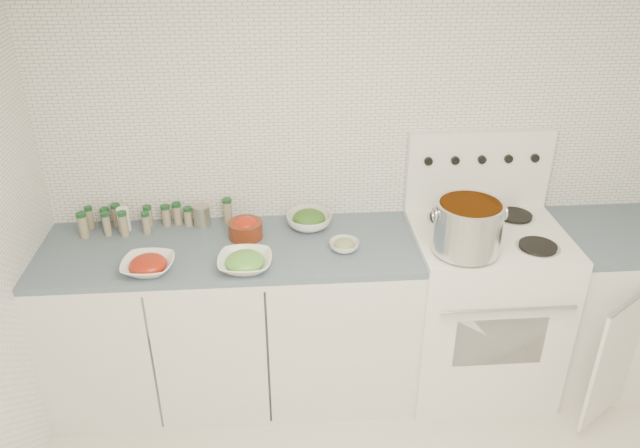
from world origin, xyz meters
The scene contains 13 objects.
room_walls centered at (0.00, 0.00, 1.56)m, with size 3.54×3.04×2.52m.
counter_left centered at (-0.82, 1.19, 0.45)m, with size 1.85×0.62×0.90m.
stove centered at (0.48, 1.19, 0.50)m, with size 0.76×0.70×1.36m.
counter_right centered at (1.30, 1.19, 0.45)m, with size 0.89×0.86×0.90m.
stock_pot centered at (0.30, 1.00, 1.08)m, with size 0.34×0.32×0.24m.
bowl_tomato centered at (-1.18, 0.99, 0.93)m, with size 0.26×0.26×0.08m.
bowl_snowpea centered at (-0.74, 0.98, 0.94)m, with size 0.27×0.27×0.08m.
bowl_broccoli centered at (-0.42, 1.36, 0.94)m, with size 0.30×0.30×0.09m.
bowl_zucchini centered at (-0.26, 1.12, 0.93)m, with size 0.19×0.19×0.06m.
bowl_pepper centered at (-0.74, 1.28, 0.95)m, with size 0.17×0.17×0.11m.
salt_canister centered at (-1.36, 1.40, 0.96)m, with size 0.06×0.06×0.12m, color white.
tin_can centered at (-0.97, 1.42, 0.96)m, with size 0.09×0.09×0.11m, color gray.
spice_cluster centered at (-1.28, 1.41, 0.96)m, with size 0.76×0.16×0.13m.
Camera 1 is at (-0.57, -1.47, 2.45)m, focal length 35.00 mm.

